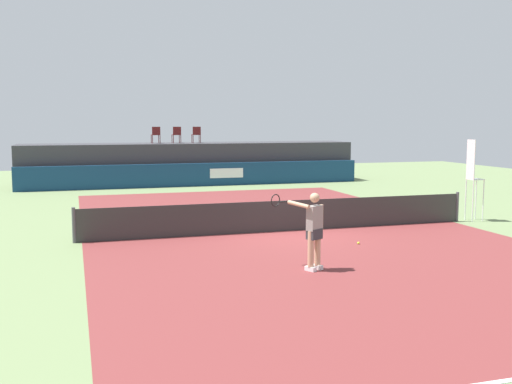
% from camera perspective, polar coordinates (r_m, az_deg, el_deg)
% --- Properties ---
extents(ground_plane, '(48.00, 48.00, 0.00)m').
position_cam_1_polar(ground_plane, '(21.28, -0.02, -2.35)').
color(ground_plane, '#6B7F51').
extents(court_inner, '(12.00, 22.00, 0.00)m').
position_cam_1_polar(court_inner, '(18.47, 2.71, -3.74)').
color(court_inner, maroon).
rests_on(court_inner, ground).
extents(sponsor_wall, '(18.00, 0.22, 1.20)m').
position_cam_1_polar(sponsor_wall, '(31.33, -5.62, 1.65)').
color(sponsor_wall, navy).
rests_on(sponsor_wall, ground).
extents(spectator_platform, '(18.00, 2.80, 2.20)m').
position_cam_1_polar(spectator_platform, '(33.05, -6.26, 2.77)').
color(spectator_platform, '#38383D').
rests_on(spectator_platform, ground).
extents(spectator_chair_far_left, '(0.46, 0.46, 0.89)m').
position_cam_1_polar(spectator_chair_far_left, '(32.51, -9.54, 5.47)').
color(spectator_chair_far_left, '#561919').
rests_on(spectator_chair_far_left, spectator_platform).
extents(spectator_chair_left, '(0.46, 0.46, 0.89)m').
position_cam_1_polar(spectator_chair_left, '(32.62, -7.59, 5.51)').
color(spectator_chair_left, '#561919').
rests_on(spectator_chair_left, spectator_platform).
extents(spectator_chair_center, '(0.45, 0.45, 0.89)m').
position_cam_1_polar(spectator_chair_center, '(32.77, -5.72, 5.54)').
color(spectator_chair_center, '#561919').
rests_on(spectator_chair_center, spectator_platform).
extents(umpire_chair, '(0.45, 0.45, 2.76)m').
position_cam_1_polar(umpire_chair, '(21.49, 19.98, 1.60)').
color(umpire_chair, white).
rests_on(umpire_chair, ground).
extents(tennis_net, '(12.40, 0.02, 0.95)m').
position_cam_1_polar(tennis_net, '(18.39, 2.72, -2.29)').
color(tennis_net, '#2D2D2D').
rests_on(tennis_net, ground).
extents(net_post_near, '(0.10, 0.10, 1.00)m').
position_cam_1_polar(net_post_near, '(17.33, -17.00, -3.05)').
color(net_post_near, '#4C4C51').
rests_on(net_post_near, ground).
extents(net_post_far, '(0.10, 0.10, 1.00)m').
position_cam_1_polar(net_post_far, '(21.27, 18.65, -1.34)').
color(net_post_far, '#4C4C51').
rests_on(net_post_far, ground).
extents(tennis_player, '(1.07, 1.03, 1.77)m').
position_cam_1_polar(tennis_player, '(13.56, 5.48, -3.48)').
color(tennis_player, white).
rests_on(tennis_player, court_inner).
extents(tennis_ball, '(0.07, 0.07, 0.07)m').
position_cam_1_polar(tennis_ball, '(16.72, 9.75, -4.82)').
color(tennis_ball, '#D8EA33').
rests_on(tennis_ball, court_inner).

